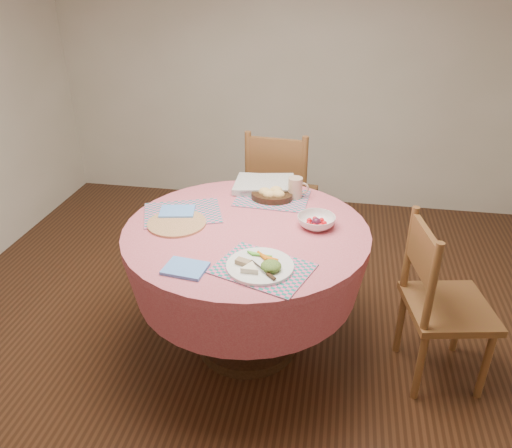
% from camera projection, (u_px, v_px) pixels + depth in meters
% --- Properties ---
extents(ground, '(4.00, 4.00, 0.00)m').
position_uv_depth(ground, '(247.00, 343.00, 2.85)').
color(ground, '#331C0F').
rests_on(ground, ground).
extents(room_envelope, '(4.01, 4.01, 2.71)m').
position_uv_depth(room_envelope, '(244.00, 22.00, 2.05)').
color(room_envelope, silver).
rests_on(room_envelope, ground).
extents(dining_table, '(1.24, 1.24, 0.75)m').
position_uv_depth(dining_table, '(247.00, 261.00, 2.59)').
color(dining_table, '#CB5F6E').
rests_on(dining_table, ground).
extents(chair_right, '(0.47, 0.48, 0.89)m').
position_uv_depth(chair_right, '(439.00, 301.00, 2.44)').
color(chair_right, brown).
rests_on(chair_right, ground).
extents(chair_back, '(0.49, 0.47, 0.98)m').
position_uv_depth(chair_back, '(280.00, 193.00, 3.45)').
color(chair_back, brown).
rests_on(chair_back, ground).
extents(placemat_front, '(0.48, 0.42, 0.01)m').
position_uv_depth(placemat_front, '(263.00, 269.00, 2.17)').
color(placemat_front, '#15776D').
rests_on(placemat_front, dining_table).
extents(placemat_left, '(0.48, 0.42, 0.01)m').
position_uv_depth(placemat_left, '(183.00, 213.00, 2.65)').
color(placemat_left, '#15776D').
rests_on(placemat_left, dining_table).
extents(placemat_back, '(0.41, 0.32, 0.01)m').
position_uv_depth(placemat_back, '(272.00, 198.00, 2.81)').
color(placemat_back, '#15776D').
rests_on(placemat_back, dining_table).
extents(wicker_trivet, '(0.30, 0.30, 0.01)m').
position_uv_depth(wicker_trivet, '(177.00, 223.00, 2.54)').
color(wicker_trivet, olive).
rests_on(wicker_trivet, dining_table).
extents(napkin_near, '(0.20, 0.16, 0.01)m').
position_uv_depth(napkin_near, '(185.00, 268.00, 2.16)').
color(napkin_near, '#5A92E9').
rests_on(napkin_near, dining_table).
extents(napkin_far, '(0.20, 0.17, 0.01)m').
position_uv_depth(napkin_far, '(177.00, 212.00, 2.64)').
color(napkin_far, '#5A92E9').
rests_on(napkin_far, placemat_left).
extents(dinner_plate, '(0.30, 0.30, 0.05)m').
position_uv_depth(dinner_plate, '(261.00, 265.00, 2.16)').
color(dinner_plate, white).
rests_on(dinner_plate, placemat_front).
extents(bread_bowl, '(0.23, 0.23, 0.08)m').
position_uv_depth(bread_bowl, '(272.00, 194.00, 2.78)').
color(bread_bowl, black).
rests_on(bread_bowl, placemat_back).
extents(latte_mug, '(0.12, 0.08, 0.12)m').
position_uv_depth(latte_mug, '(296.00, 188.00, 2.79)').
color(latte_mug, tan).
rests_on(latte_mug, placemat_back).
extents(fruit_bowl, '(0.20, 0.20, 0.06)m').
position_uv_depth(fruit_bowl, '(316.00, 222.00, 2.50)').
color(fruit_bowl, white).
rests_on(fruit_bowl, dining_table).
extents(newspaper_stack, '(0.38, 0.31, 0.04)m').
position_uv_depth(newspaper_stack, '(265.00, 184.00, 2.92)').
color(newspaper_stack, silver).
rests_on(newspaper_stack, dining_table).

